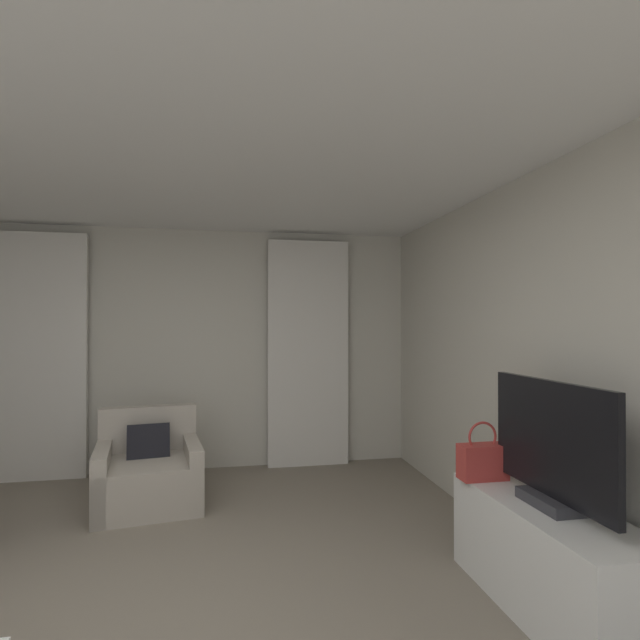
% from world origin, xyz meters
% --- Properties ---
extents(wall_window, '(5.12, 0.06, 2.60)m').
position_xyz_m(wall_window, '(0.00, 3.03, 1.30)').
color(wall_window, beige).
rests_on(wall_window, ground).
extents(wall_right, '(0.06, 6.12, 2.60)m').
position_xyz_m(wall_right, '(2.53, 0.00, 1.30)').
color(wall_right, beige).
rests_on(wall_right, ground).
extents(ceiling, '(5.12, 6.12, 0.06)m').
position_xyz_m(ceiling, '(0.00, 0.00, 2.63)').
color(ceiling, white).
rests_on(ceiling, wall_left).
extents(curtain_left_panel, '(0.90, 0.06, 2.50)m').
position_xyz_m(curtain_left_panel, '(-1.38, 2.90, 1.25)').
color(curtain_left_panel, silver).
rests_on(curtain_left_panel, ground).
extents(curtain_right_panel, '(0.90, 0.06, 2.50)m').
position_xyz_m(curtain_right_panel, '(1.38, 2.90, 1.25)').
color(curtain_right_panel, silver).
rests_on(curtain_right_panel, ground).
extents(armchair, '(0.97, 0.97, 0.81)m').
position_xyz_m(armchair, '(-0.18, 2.00, 0.27)').
color(armchair, '#B2A899').
rests_on(armchair, ground).
extents(tv_console, '(0.48, 1.28, 0.58)m').
position_xyz_m(tv_console, '(2.22, -0.07, 0.29)').
color(tv_console, white).
rests_on(tv_console, ground).
extents(tv_flatscreen, '(0.20, 0.98, 0.68)m').
position_xyz_m(tv_flatscreen, '(2.22, -0.09, 0.90)').
color(tv_flatscreen, '#333338').
rests_on(tv_flatscreen, tv_console).
extents(handbag_primary, '(0.30, 0.14, 0.37)m').
position_xyz_m(handbag_primary, '(2.09, 0.41, 0.70)').
color(handbag_primary, '#B73833').
rests_on(handbag_primary, tv_console).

